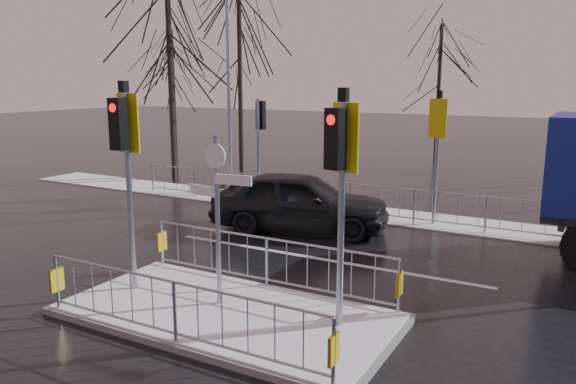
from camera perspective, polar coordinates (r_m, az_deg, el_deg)
The scene contains 11 objects.
ground at distance 10.31m, azimuth -6.21°, elevation -12.56°, with size 120.00×120.00×0.00m, color black.
snow_verge at distance 17.66m, azimuth 10.05°, elevation -2.39°, with size 30.00×2.00×0.04m, color white.
lane_markings at distance 10.06m, azimuth -7.33°, elevation -13.19°, with size 8.00×11.38×0.01m.
traffic_island at distance 10.17m, azimuth -6.28°, elevation -10.51°, with size 6.00×3.04×4.15m.
far_kerb_fixtures at distance 16.89m, azimuth 10.55°, elevation 0.43°, with size 18.00×0.65×3.83m.
car_far_lane at distance 15.64m, azimuth 1.22°, elevation -0.93°, with size 1.98×4.92×1.68m, color black.
tree_near_a at distance 24.65m, azimuth -12.01°, elevation 15.66°, with size 4.75×4.75×8.97m.
tree_near_b at distance 24.28m, azimuth -4.93°, elevation 13.65°, with size 4.00×4.00×7.55m.
tree_near_c at distance 27.78m, azimuth -11.62°, elevation 11.84°, with size 3.50×3.50×6.61m.
tree_far_a at distance 30.60m, azimuth 15.17°, elevation 12.22°, with size 3.75×3.75×7.08m.
street_lamp_left at distance 20.90m, azimuth -5.92°, elevation 12.20°, with size 1.25×0.18×8.20m.
Camera 1 is at (5.49, -7.66, 4.17)m, focal length 35.00 mm.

